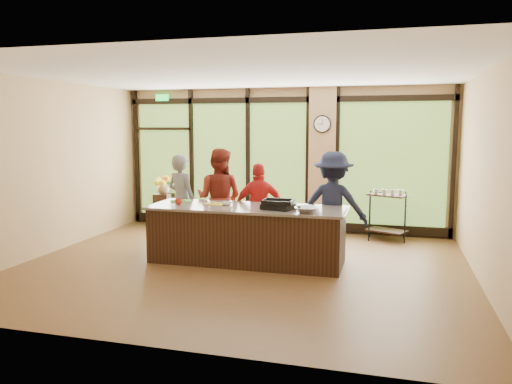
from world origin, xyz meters
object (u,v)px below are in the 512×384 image
Objects in this scene: roasting_pan at (278,207)px; flower_stand at (164,210)px; cook_right at (333,205)px; bar_cart at (387,210)px; island_base at (247,236)px; cook_left at (182,201)px.

flower_stand is at bearing 158.15° from roasting_pan.
bar_cart is (0.88, 1.54, -0.30)m from cook_right.
island_base is 3.13m from bar_cart.
roasting_pan is (0.55, -0.12, 0.52)m from island_base.
bar_cart is at bearing 45.56° from island_base.
cook_left is 3.96m from bar_cart.
bar_cart reaches higher than island_base.
cook_left is (-1.45, 0.71, 0.42)m from island_base.
roasting_pan reaches higher than flower_stand.
island_base is 3.11× the size of bar_cart.
island_base is at bearing 30.59° from cook_right.
flower_stand is at bearing 137.70° from island_base.
cook_right reaches higher than bar_cart.
cook_left is 0.95× the size of cook_right.
roasting_pan reaches higher than island_base.
cook_left is at bearing 2.32° from cook_right.
flower_stand is 4.82m from bar_cart.
cook_right is at bearing -95.83° from bar_cart.
island_base is 0.77m from roasting_pan.
cook_right is (2.76, -0.02, 0.04)m from cook_left.
cook_left is at bearing -49.80° from flower_stand.
cook_right is 1.79× the size of bar_cart.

